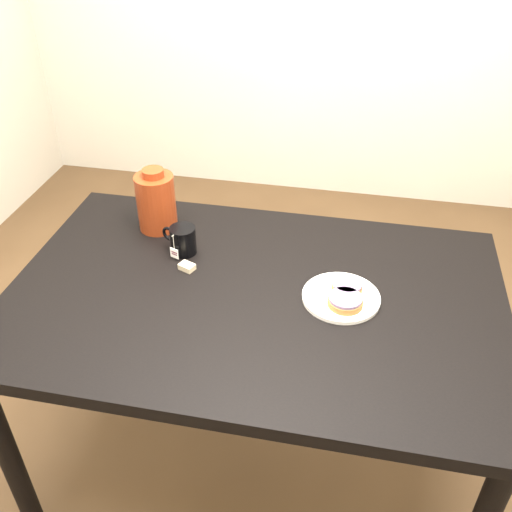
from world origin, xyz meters
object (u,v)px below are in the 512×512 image
Objects in this scene: plate at (341,297)px; bagel_package at (156,201)px; bagel_back at (347,286)px; bagel_front at (345,301)px; mug at (183,240)px; table at (254,315)px; teabag_pouch at (187,267)px.

bagel_package is at bearing 157.72° from plate.
bagel_back reaches higher than plate.
mug reaches higher than bagel_front.
mug reaches higher than table.
teabag_pouch is (0.04, -0.08, -0.04)m from mug.
bagel_package is at bearing 127.80° from teabag_pouch.
plate reaches higher than table.
bagel_front is 3.01× the size of teabag_pouch.
plate is at bearing -22.28° from bagel_package.
bagel_package reaches higher than mug.
bagel_back is (0.01, 0.03, 0.02)m from plate.
table is 6.46× the size of plate.
mug is (-0.26, 0.15, 0.13)m from table.
teabag_pouch is at bearing 162.59° from table.
table is 6.61× the size of bagel_package.
bagel_front is at bearing -90.03° from bagel_back.
plate is 0.46m from teabag_pouch.
mug is 0.10m from teabag_pouch.
bagel_package is at bearing 155.39° from bagel_front.
plate is 1.69× the size of mug.
mug is 0.60× the size of bagel_package.
bagel_back is 0.06m from bagel_front.
plate is 0.68m from bagel_package.
teabag_pouch is (-0.47, 0.02, -0.02)m from bagel_back.
bagel_package is (-0.16, 0.21, 0.09)m from teabag_pouch.
table is at bearing 176.51° from bagel_front.
bagel_front is at bearing -3.49° from table.
table is 10.35× the size of bagel_front.
bagel_back is at bearing 65.31° from plate.
bagel_front is 1.06× the size of mug.
plate is at bearing -5.98° from teabag_pouch.
table is 0.28m from bagel_front.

